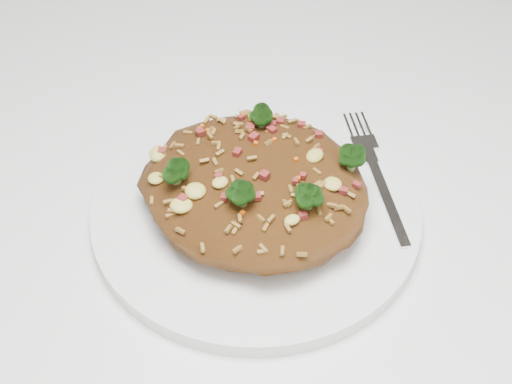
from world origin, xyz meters
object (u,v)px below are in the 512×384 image
at_px(dining_table, 332,263).
at_px(fried_rice, 256,180).
at_px(plate, 256,211).
at_px(fork, 379,181).

xyz_separation_m(dining_table, fried_rice, (-0.05, -0.05, 0.13)).
height_order(plate, fork, fork).
relative_size(plate, fried_rice, 1.45).
xyz_separation_m(plate, fried_rice, (0.00, 0.00, 0.04)).
xyz_separation_m(dining_table, fork, (0.03, 0.02, 0.11)).
bearing_deg(fork, fried_rice, -84.88).
bearing_deg(dining_table, fork, 33.61).
distance_m(dining_table, fork, 0.11).
bearing_deg(plate, fork, 42.84).
bearing_deg(fork, dining_table, -94.21).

